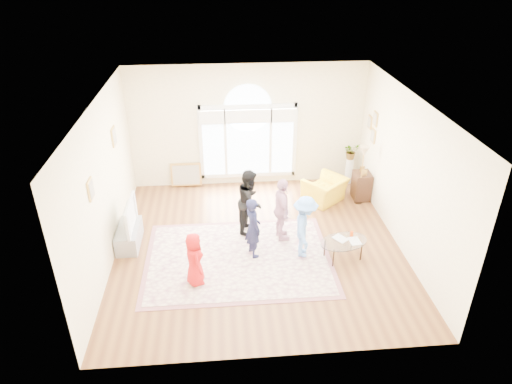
{
  "coord_description": "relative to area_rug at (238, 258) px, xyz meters",
  "views": [
    {
      "loc": [
        -0.74,
        -8.01,
        5.7
      ],
      "look_at": [
        -0.02,
        0.3,
        1.16
      ],
      "focal_mm": 32.0,
      "sensor_mm": 36.0,
      "label": 1
    }
  ],
  "objects": [
    {
      "name": "leaning_picture",
      "position": [
        -1.21,
        3.32,
        -0.01
      ],
      "size": [
        0.8,
        0.14,
        0.62
      ],
      "primitive_type": "cube",
      "rotation": [
        -0.14,
        0.0,
        0.0
      ],
      "color": "tan",
      "rests_on": "ground"
    },
    {
      "name": "child_navy",
      "position": [
        0.31,
        0.12,
        0.66
      ],
      "size": [
        0.45,
        0.55,
        1.31
      ],
      "primitive_type": "imported",
      "rotation": [
        0.0,
        0.0,
        1.9
      ],
      "color": "#181A39",
      "rests_on": "area_rug"
    },
    {
      "name": "tv_console",
      "position": [
        -2.3,
        0.72,
        0.2
      ],
      "size": [
        0.45,
        1.0,
        0.42
      ],
      "primitive_type": "cube",
      "color": "gray",
      "rests_on": "ground"
    },
    {
      "name": "plant_pedestal",
      "position": [
        3.15,
        3.18,
        0.34
      ],
      "size": [
        0.2,
        0.2,
        0.7
      ],
      "primitive_type": "cylinder",
      "color": "white",
      "rests_on": "ground"
    },
    {
      "name": "side_cabinet",
      "position": [
        3.23,
        2.3,
        0.34
      ],
      "size": [
        0.4,
        0.5,
        0.7
      ],
      "primitive_type": "cube",
      "color": "black",
      "rests_on": "ground"
    },
    {
      "name": "coffee_table",
      "position": [
        2.13,
        -0.16,
        0.39
      ],
      "size": [
        1.14,
        0.89,
        0.54
      ],
      "rotation": [
        0.0,
        0.0,
        0.27
      ],
      "color": "silver",
      "rests_on": "ground"
    },
    {
      "name": "room_shell",
      "position": [
        0.46,
        3.25,
        1.56
      ],
      "size": [
        6.0,
        6.0,
        6.0
      ],
      "color": "#FFF3C3",
      "rests_on": "ground"
    },
    {
      "name": "child_pink",
      "position": [
        0.97,
        0.65,
        0.73
      ],
      "size": [
        0.44,
        0.87,
        1.43
      ],
      "primitive_type": "imported",
      "rotation": [
        0.0,
        0.0,
        1.68
      ],
      "color": "#DD9EB6",
      "rests_on": "area_rug"
    },
    {
      "name": "floor_lamp",
      "position": [
        3.11,
        2.07,
        1.27
      ],
      "size": [
        0.31,
        0.31,
        1.51
      ],
      "color": "black",
      "rests_on": "ground"
    },
    {
      "name": "child_red",
      "position": [
        -0.85,
        -0.69,
        0.55
      ],
      "size": [
        0.48,
        0.6,
        1.08
      ],
      "primitive_type": "imported",
      "rotation": [
        0.0,
        0.0,
        1.85
      ],
      "color": "red",
      "rests_on": "area_rug"
    },
    {
      "name": "child_black",
      "position": [
        0.33,
        1.05,
        0.75
      ],
      "size": [
        0.75,
        0.86,
        1.47
      ],
      "primitive_type": "imported",
      "rotation": [
        0.0,
        0.0,
        1.25
      ],
      "color": "black",
      "rests_on": "area_rug"
    },
    {
      "name": "child_blue",
      "position": [
        1.35,
        0.02,
        0.68
      ],
      "size": [
        0.63,
        0.94,
        1.34
      ],
      "primitive_type": "imported",
      "rotation": [
        0.0,
        0.0,
        1.4
      ],
      "color": "#649AF0",
      "rests_on": "area_rug"
    },
    {
      "name": "television",
      "position": [
        -2.29,
        0.72,
        0.72
      ],
      "size": [
        0.17,
        1.06,
        0.61
      ],
      "color": "black",
      "rests_on": "tv_console"
    },
    {
      "name": "armchair",
      "position": [
        2.28,
        2.23,
        0.3
      ],
      "size": [
        1.26,
        1.25,
        0.62
      ],
      "primitive_type": "imported",
      "rotation": [
        0.0,
        0.0,
        3.84
      ],
      "color": "yellow",
      "rests_on": "ground"
    },
    {
      "name": "potted_plant",
      "position": [
        3.15,
        3.18,
        0.91
      ],
      "size": [
        0.49,
        0.46,
        0.44
      ],
      "primitive_type": "imported",
      "rotation": [
        0.0,
        0.0,
        0.34
      ],
      "color": "#33722D",
      "rests_on": "plant_pedestal"
    },
    {
      "name": "rug_border",
      "position": [
        -0.0,
        0.0,
        -0.0
      ],
      "size": [
        3.8,
        2.8,
        0.01
      ],
      "primitive_type": "cube",
      "color": "#8F575C",
      "rests_on": "ground"
    },
    {
      "name": "ground",
      "position": [
        0.45,
        0.42,
        -0.01
      ],
      "size": [
        6.0,
        6.0,
        0.0
      ],
      "primitive_type": "plane",
      "color": "brown",
      "rests_on": "ground"
    },
    {
      "name": "area_rug",
      "position": [
        0.0,
        0.0,
        0.0
      ],
      "size": [
        3.6,
        2.6,
        0.02
      ],
      "primitive_type": "cube",
      "color": "beige",
      "rests_on": "ground"
    }
  ]
}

